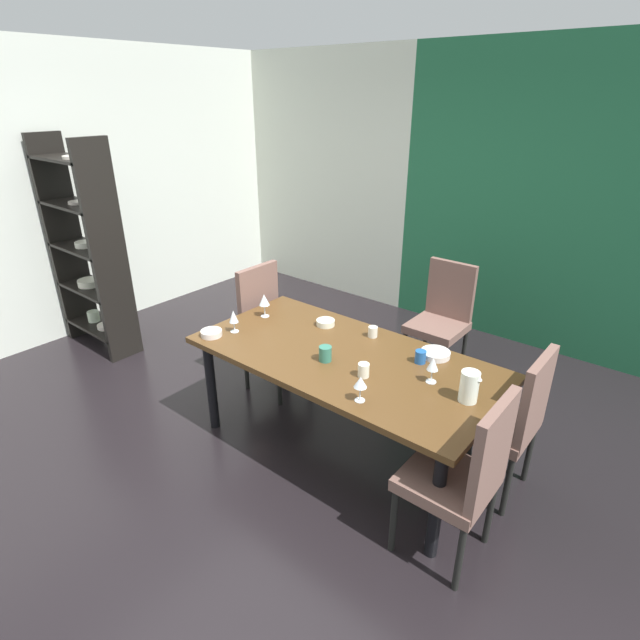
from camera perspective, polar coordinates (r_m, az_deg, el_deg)
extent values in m
cube|color=black|center=(3.82, -6.48, -12.83)|extent=(5.65, 5.54, 0.02)
cube|color=silver|center=(6.22, 0.32, 16.13)|extent=(2.36, 0.10, 2.75)
cube|color=#21623F|center=(4.98, 27.01, 11.32)|extent=(3.28, 0.10, 2.75)
cube|color=silver|center=(5.49, -28.56, 12.04)|extent=(0.10, 5.54, 2.75)
cube|color=#51351A|center=(3.24, 2.76, -4.32)|extent=(2.01, 0.99, 0.04)
cylinder|color=black|center=(4.20, -4.05, -3.01)|extent=(0.07, 0.07, 0.72)
cylinder|color=black|center=(3.40, 19.37, -11.89)|extent=(0.07, 0.07, 0.72)
cylinder|color=black|center=(3.74, -12.33, -7.29)|extent=(0.07, 0.07, 0.72)
cylinder|color=black|center=(2.83, 13.18, -19.77)|extent=(0.07, 0.07, 0.72)
cube|color=brown|center=(4.11, -4.90, -2.05)|extent=(0.44, 0.44, 0.07)
cube|color=brown|center=(4.12, -7.06, 2.32)|extent=(0.05, 0.42, 0.57)
cylinder|color=black|center=(4.23, -1.13, -4.91)|extent=(0.04, 0.04, 0.43)
cylinder|color=black|center=(3.99, -4.69, -6.99)|extent=(0.04, 0.04, 0.43)
cylinder|color=black|center=(4.46, -4.86, -3.36)|extent=(0.04, 0.04, 0.43)
cylinder|color=black|center=(4.23, -8.43, -5.22)|extent=(0.04, 0.04, 0.43)
cube|color=brown|center=(2.80, 14.30, -17.37)|extent=(0.44, 0.44, 0.07)
cube|color=brown|center=(2.58, 19.06, -14.31)|extent=(0.05, 0.42, 0.56)
cylinder|color=black|center=(2.91, 8.38, -21.69)|extent=(0.04, 0.04, 0.43)
cylinder|color=black|center=(3.16, 12.18, -17.56)|extent=(0.04, 0.04, 0.43)
cylinder|color=black|center=(2.81, 15.65, -24.76)|extent=(0.04, 0.04, 0.43)
cylinder|color=black|center=(3.06, 18.83, -20.10)|extent=(0.04, 0.04, 0.43)
cube|color=brown|center=(3.28, 19.27, -11.11)|extent=(0.44, 0.44, 0.07)
cube|color=brown|center=(3.10, 23.40, -8.28)|extent=(0.05, 0.42, 0.53)
cylinder|color=black|center=(3.33, 14.30, -15.12)|extent=(0.04, 0.04, 0.43)
cylinder|color=black|center=(3.62, 17.01, -11.91)|extent=(0.04, 0.04, 0.43)
cylinder|color=black|center=(3.25, 20.58, -17.40)|extent=(0.04, 0.04, 0.43)
cylinder|color=black|center=(3.54, 22.77, -13.86)|extent=(0.04, 0.04, 0.43)
cube|color=brown|center=(4.38, 13.20, -0.84)|extent=(0.44, 0.44, 0.07)
cube|color=brown|center=(4.45, 14.71, 3.15)|extent=(0.42, 0.05, 0.54)
cylinder|color=black|center=(4.27, 13.97, -5.41)|extent=(0.04, 0.04, 0.43)
cylinder|color=black|center=(4.42, 9.57, -3.92)|extent=(0.04, 0.04, 0.43)
cylinder|color=black|center=(4.58, 16.09, -3.50)|extent=(0.04, 0.04, 0.43)
cylinder|color=black|center=(4.72, 11.92, -2.17)|extent=(0.04, 0.04, 0.43)
cube|color=black|center=(5.46, -27.10, 8.07)|extent=(0.05, 0.32, 1.98)
cube|color=black|center=(4.76, -22.96, 6.68)|extent=(0.05, 0.32, 1.98)
cube|color=black|center=(5.37, -23.66, -0.62)|extent=(0.83, 0.32, 0.02)
cylinder|color=white|center=(5.27, -23.20, -0.62)|extent=(0.17, 0.17, 0.04)
cylinder|color=silver|center=(5.46, -24.47, 0.39)|extent=(0.11, 0.11, 0.10)
cube|color=black|center=(5.22, -24.39, 3.30)|extent=(0.83, 0.32, 0.02)
cylinder|color=#EBE8CE|center=(5.27, -24.86, 3.91)|extent=(0.21, 0.21, 0.06)
cube|color=black|center=(5.11, -25.17, 7.43)|extent=(0.83, 0.32, 0.02)
cylinder|color=white|center=(5.11, -25.32, 7.84)|extent=(0.17, 0.17, 0.05)
cube|color=black|center=(5.02, -25.99, 11.72)|extent=(0.83, 0.32, 0.02)
cylinder|color=silver|center=(5.01, -26.02, 11.98)|extent=(0.15, 0.15, 0.02)
cube|color=black|center=(4.96, -26.87, 16.14)|extent=(0.83, 0.32, 0.02)
cylinder|color=silver|center=(4.83, -26.16, 16.39)|extent=(0.21, 0.21, 0.02)
cylinder|color=silver|center=(3.58, -9.72, -1.29)|extent=(0.06, 0.06, 0.00)
cylinder|color=silver|center=(3.56, -9.77, -0.75)|extent=(0.01, 0.01, 0.07)
cone|color=silver|center=(3.53, -9.86, 0.41)|extent=(0.06, 0.06, 0.09)
cylinder|color=silver|center=(3.01, 12.56, -6.89)|extent=(0.06, 0.06, 0.00)
cylinder|color=silver|center=(2.99, 12.64, -6.21)|extent=(0.01, 0.01, 0.08)
cone|color=silver|center=(2.95, 12.78, -4.91)|extent=(0.07, 0.07, 0.08)
cylinder|color=silver|center=(2.79, 4.57, -9.13)|extent=(0.06, 0.06, 0.00)
cylinder|color=silver|center=(2.76, 4.60, -8.37)|extent=(0.01, 0.01, 0.08)
cone|color=silver|center=(2.72, 4.65, -7.07)|extent=(0.07, 0.07, 0.06)
cylinder|color=silver|center=(3.79, -6.31, 0.45)|extent=(0.07, 0.07, 0.00)
cylinder|color=silver|center=(3.77, -6.34, 1.10)|extent=(0.01, 0.01, 0.09)
cone|color=silver|center=(3.74, -6.40, 2.32)|extent=(0.08, 0.08, 0.09)
cylinder|color=silver|center=(3.28, 13.05, -3.79)|extent=(0.19, 0.19, 0.04)
cylinder|color=silver|center=(3.62, 0.64, -0.30)|extent=(0.13, 0.13, 0.04)
cylinder|color=silver|center=(3.54, -12.31, -1.48)|extent=(0.15, 0.15, 0.04)
cylinder|color=#31715D|center=(3.14, 0.60, -3.87)|extent=(0.08, 0.08, 0.10)
cylinder|color=#20549E|center=(3.18, 11.41, -4.14)|extent=(0.07, 0.07, 0.08)
cylinder|color=silver|center=(2.99, 5.00, -5.73)|extent=(0.07, 0.07, 0.09)
cylinder|color=silver|center=(3.46, 6.06, -1.35)|extent=(0.06, 0.06, 0.08)
cylinder|color=white|center=(2.85, 16.68, -7.30)|extent=(0.10, 0.10, 0.18)
cone|color=white|center=(2.80, 17.73, -6.27)|extent=(0.04, 0.04, 0.03)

